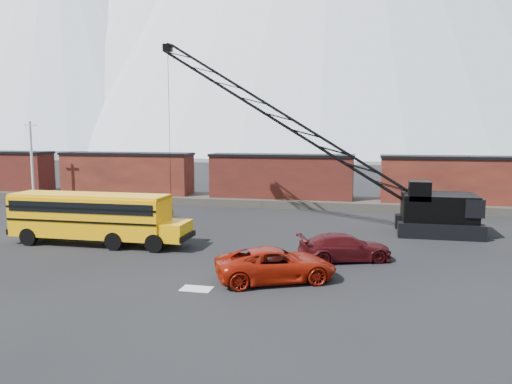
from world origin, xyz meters
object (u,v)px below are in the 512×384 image
red_pickup (276,264)px  maroon_suv (345,247)px  crawler_crane (288,122)px  school_bus (95,216)px

red_pickup → maroon_suv: size_ratio=1.12×
red_pickup → maroon_suv: bearing=-59.3°
crawler_crane → red_pickup: bearing=-83.4°
school_bus → red_pickup: bearing=-22.2°
school_bus → crawler_crane: size_ratio=0.49×
school_bus → crawler_crane: bearing=40.9°
red_pickup → crawler_crane: crawler_crane is taller
maroon_suv → crawler_crane: 12.98m
school_bus → red_pickup: size_ratio=2.03×
red_pickup → maroon_suv: red_pickup is taller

